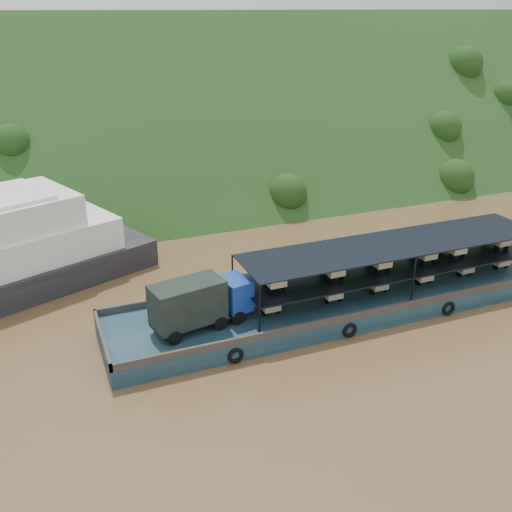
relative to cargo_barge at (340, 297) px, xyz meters
name	(u,v)px	position (x,y,z in m)	size (l,w,h in m)	color
ground	(297,307)	(-2.63, 1.55, -1.12)	(160.00, 160.00, 0.00)	brown
hillside	(174,180)	(-2.63, 37.55, -1.12)	(140.00, 28.00, 28.00)	#1D3C15
cargo_barge	(340,297)	(0.00, 0.00, 0.00)	(35.00, 7.18, 4.54)	#12273F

